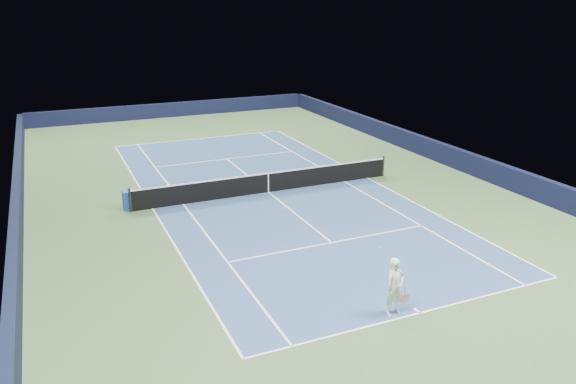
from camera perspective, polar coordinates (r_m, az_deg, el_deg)
name	(u,v)px	position (r m, az deg, el deg)	size (l,w,h in m)	color
ground	(268,192)	(26.71, -2.00, -0.02)	(40.00, 40.00, 0.00)	#385830
wall_far	(173,110)	(45.03, -11.58, 8.20)	(22.00, 0.35, 1.10)	black
wall_right	(452,157)	(31.99, 16.31, 3.47)	(0.35, 40.00, 1.10)	black
wall_left	(17,215)	(24.88, -25.83, -2.11)	(0.35, 40.00, 1.10)	black
court_surface	(268,192)	(26.71, -2.00, -0.02)	(10.97, 23.77, 0.01)	navy
baseline_far	(201,138)	(37.58, -8.82, 5.41)	(10.97, 0.08, 0.00)	white
baseline_near	(420,313)	(17.23, 13.26, -11.87)	(10.97, 0.08, 0.00)	white
sideline_doubles_right	(367,178)	(29.08, 8.07, 1.42)	(0.08, 23.77, 0.00)	white
sideline_doubles_left	(153,209)	(25.32, -13.60, -1.64)	(0.08, 23.77, 0.00)	white
sideline_singles_right	(344,181)	(28.41, 5.72, 1.09)	(0.08, 23.77, 0.00)	white
sideline_singles_left	(183,204)	(25.56, -10.59, -1.22)	(0.08, 23.77, 0.00)	white
service_line_far	(227,159)	(32.47, -6.23, 3.37)	(8.23, 0.08, 0.00)	white
service_line_near	(332,243)	(21.31, 4.47, -5.14)	(8.23, 0.08, 0.00)	white
center_service_line	(268,192)	(26.71, -2.00, 0.00)	(0.08, 12.80, 0.00)	white
center_mark_far	(202,139)	(37.44, -8.76, 5.36)	(0.08, 0.30, 0.00)	white
center_mark_near	(417,311)	(17.33, 12.96, -11.65)	(0.08, 0.30, 0.00)	white
tennis_net	(268,182)	(26.55, -2.02, 1.01)	(12.90, 0.10, 1.07)	black
sponsor_cube	(129,200)	(25.41, -15.84, -0.79)	(0.56, 0.46, 0.83)	#1C44AA
tennis_player	(395,287)	(16.63, 10.83, -9.44)	(0.83, 1.29, 1.76)	white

